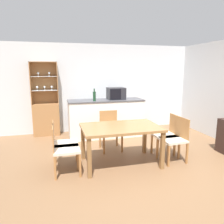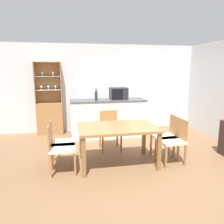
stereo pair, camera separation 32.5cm
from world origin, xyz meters
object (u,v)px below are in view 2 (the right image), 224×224
Objects in this scene: dining_chair_head_far at (110,130)px; microwave at (118,93)px; dining_chair_side_left_near at (60,148)px; wine_bottle at (96,96)px; dining_table at (118,131)px; dining_chair_side_left_far at (60,142)px; dining_chair_side_right_far at (167,136)px; dining_chair_side_right_near at (173,140)px; display_cabinet at (50,113)px.

microwave is at bearing -112.74° from dining_chair_head_far.
dining_chair_side_left_near is at bearing -127.14° from microwave.
dining_chair_head_far is 1.11m from wine_bottle.
dining_chair_side_left_far reaches higher than dining_table.
wine_bottle reaches higher than dining_table.
wine_bottle is at bearing 154.16° from dining_chair_side_left_near.
dining_chair_head_far is 1.00× the size of dining_chair_side_right_far.
wine_bottle reaches higher than dining_chair_side_right_far.
dining_chair_side_left_far is (-1.09, -0.68, 0.00)m from dining_chair_head_far.
dining_chair_side_right_near is 2.22m from microwave.
display_cabinet reaches higher than wine_bottle.
dining_table is 1.68× the size of dining_chair_side_right_far.
dining_chair_side_left_far is at bearing -80.65° from display_cabinet.
dining_chair_side_right_near is 0.28m from dining_chair_side_right_far.
wine_bottle reaches higher than dining_chair_head_far.
microwave is at bearing 17.01° from wine_bottle.
dining_chair_side_right_near is 1.00× the size of dining_chair_side_right_far.
dining_chair_head_far is at bearing 56.59° from dining_chair_side_right_far.
dining_table is at bearing -58.58° from display_cabinet.
dining_chair_head_far is 1.00× the size of dining_chair_side_right_near.
dining_chair_side_left_near is 1.00× the size of dining_chair_side_right_far.
dining_chair_head_far is (1.45, -1.56, -0.15)m from display_cabinet.
dining_chair_side_left_far is (0.00, 0.29, 0.00)m from dining_chair_side_left_near.
dining_chair_side_left_near is 2.17m from dining_chair_side_right_near.
dining_chair_side_right_far is 1.97m from microwave.
microwave is (0.43, 1.04, 0.72)m from dining_chair_head_far.
microwave is at bearing 140.42° from dining_chair_side_left_far.
display_cabinet is 1.54m from wine_bottle.
dining_chair_head_far is 1.45m from dining_chair_side_right_near.
wine_bottle is at bearing 151.83° from dining_chair_side_left_far.
dining_chair_side_left_far is 2.19m from dining_chair_side_right_near.
dining_table is (1.46, -2.38, 0.06)m from display_cabinet.
dining_chair_side_right_near is at bearing 138.28° from dining_chair_head_far.
dining_chair_side_left_near and dining_chair_side_right_near have the same top height.
dining_chair_head_far is 1.28m from dining_chair_side_left_far.
dining_chair_head_far is at bearing -47.01° from display_cabinet.
dining_chair_side_left_near and dining_chair_side_left_far have the same top height.
wine_bottle is (-0.64, -0.19, -0.03)m from microwave.
dining_chair_side_left_near is 2.75× the size of wine_bottle.
dining_chair_side_left_near and dining_chair_side_right_far have the same top height.
display_cabinet is 3.39m from dining_chair_side_right_far.
dining_chair_side_right_near is (2.54, -2.52, -0.15)m from display_cabinet.
microwave is 0.67m from wine_bottle.
display_cabinet is 2.29× the size of dining_chair_side_right_far.
dining_table is 1.12m from dining_chair_side_left_near.
display_cabinet is 2.29× the size of dining_chair_head_far.
dining_chair_side_right_near is 1.91× the size of microwave.
display_cabinet is 2.14m from dining_chair_head_far.
dining_chair_side_right_far is 1.91× the size of microwave.
dining_chair_side_right_far is (0.00, 0.28, 0.00)m from dining_chair_side_right_near.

